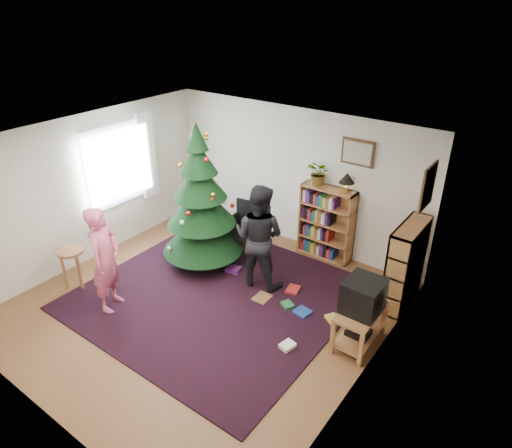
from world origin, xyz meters
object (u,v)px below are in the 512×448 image
Objects in this scene: person_standing at (105,260)px; stool at (71,258)px; bookshelf_right at (405,264)px; potted_plant at (319,173)px; crt_tv at (363,296)px; armchair at (246,227)px; picture_right at (428,187)px; table_lamp at (347,179)px; picture_back at (358,153)px; bookshelf_back at (326,222)px; christmas_tree at (201,209)px; tv_stand at (360,324)px; person_by_chair at (259,237)px.

stool is at bearing 66.97° from person_standing.
bookshelf_right is 2.02m from potted_plant.
crt_tv is 2.81m from armchair.
picture_right reaches higher than table_lamp.
picture_back is 2.28m from armchair.
person_standing is at bearing 0.65° from stool.
table_lamp is (-1.15, 1.72, 0.76)m from crt_tv.
person_standing is (-3.29, -1.43, 0.04)m from crt_tv.
potted_plant reaches higher than armchair.
picture_right is 2.21m from bookshelf_back.
potted_plant is (-1.65, 1.72, 0.74)m from crt_tv.
christmas_tree reaches higher than picture_back.
person_standing is at bearing -124.30° from table_lamp.
crt_tv is 1.50× the size of table_lamp.
picture_back is 0.74m from potted_plant.
armchair is (-1.55, -0.86, -1.43)m from picture_back.
picture_back is 1.28× the size of potted_plant.
picture_back reaches higher than bookshelf_back.
stool is (-3.11, -3.29, -1.43)m from picture_back.
person_standing is 3.79× the size of potted_plant.
bookshelf_back is at bearing 41.97° from christmas_tree.
christmas_tree is 3.03× the size of tv_stand.
bookshelf_back is at bearing -54.10° from person_standing.
potted_plant is at bearing 133.83° from tv_stand.
picture_back is 4.13m from person_standing.
picture_right is 3.22m from armchair.
bookshelf_right is 1.60× the size of tv_stand.
christmas_tree is at bearing -6.50° from person_by_chair.
christmas_tree reaches higher than tv_stand.
picture_right is 1.65m from crt_tv.
picture_right reaches higher than tv_stand.
armchair is at bearing -150.99° from picture_back.
bookshelf_right is 3.04× the size of potted_plant.
christmas_tree is 1.45× the size of person_by_chair.
person_standing is 2.27m from person_by_chair.
christmas_tree is 1.15m from person_by_chair.
potted_plant is at bearing 74.39° from bookshelf_right.
armchair is at bearing -39.19° from person_standing.
bookshelf_right is 3.88× the size of table_lamp.
bookshelf_back is 1.00× the size of bookshelf_right.
crt_tv is 0.31× the size of person_standing.
picture_right is 0.46× the size of bookshelf_right.
potted_plant is at bearing 31.24° from armchair.
crt_tv is 0.75× the size of stool.
table_lamp reaches higher than crt_tv.
person_by_chair reaches higher than table_lamp.
picture_right is at bearing -17.23° from potted_plant.
christmas_tree is at bearing 56.44° from stool.
person_standing is 3.62m from potted_plant.
bookshelf_back is (-1.70, 0.59, -1.29)m from picture_right.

